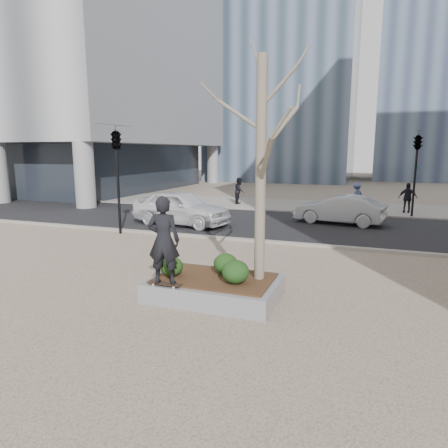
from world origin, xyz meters
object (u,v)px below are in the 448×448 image
(planter, at_px, (215,288))
(skateboard, at_px, (165,285))
(skateboarder, at_px, (164,240))
(police_car, at_px, (181,208))

(planter, xyz_separation_m, skateboard, (-0.86, -0.87, 0.26))
(planter, distance_m, skateboarder, 1.77)
(skateboard, height_order, skateboarder, skateboarder)
(planter, bearing_deg, police_car, 120.88)
(skateboarder, bearing_deg, planter, -147.15)
(planter, relative_size, skateboard, 3.85)
(skateboard, xyz_separation_m, police_car, (-4.07, 9.11, 0.34))
(skateboard, bearing_deg, skateboarder, 1.28)
(police_car, bearing_deg, skateboarder, -147.19)
(planter, distance_m, police_car, 9.62)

